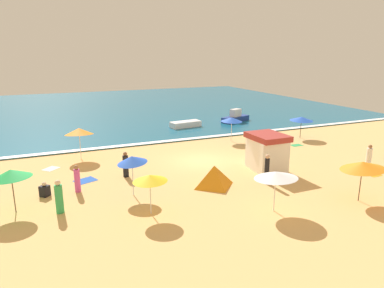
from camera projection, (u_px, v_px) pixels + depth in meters
The scene contains 25 objects.
ground_plane at pixel (201, 161), 25.89m from camera, with size 60.00×60.00×0.00m, color #E5B26B.
ocean_water at pixel (119, 107), 50.72m from camera, with size 60.00×44.00×0.10m, color #196084.
wave_breaker_foam at pixel (171, 140), 31.46m from camera, with size 57.00×0.70×0.01m, color white.
lifeguard_cabana at pixel (267, 152), 23.75m from camera, with size 2.19×2.67×2.47m.
beach_umbrella_0 at pixel (132, 160), 19.23m from camera, with size 1.91×1.88×2.35m.
beach_umbrella_1 at pixel (79, 131), 25.98m from camera, with size 2.36×2.39×2.44m.
beach_umbrella_2 at pixel (150, 178), 16.96m from camera, with size 2.09×2.08×2.07m.
beach_umbrella_4 at pixel (301, 119), 32.36m from camera, with size 2.12×2.13×2.03m.
beach_umbrella_5 at pixel (276, 175), 17.30m from camera, with size 2.89×2.90×2.17m.
beach_umbrella_6 at pixel (232, 120), 31.22m from camera, with size 2.52×2.53×2.17m.
beach_umbrella_7 at pixel (363, 166), 18.48m from camera, with size 3.20×3.19×2.32m.
beach_umbrella_8 at pixel (11, 174), 17.09m from camera, with size 2.74×2.74×2.31m.
beach_tent at pixel (214, 176), 20.88m from camera, with size 2.02×1.88×1.29m.
beachgoer_1 at pixel (267, 169), 21.27m from camera, with size 0.39×0.39×1.83m.
beachgoer_2 at pixel (77, 179), 20.01m from camera, with size 0.46×0.46×1.60m.
beachgoer_3 at pixel (45, 190), 19.50m from camera, with size 0.63×0.63×0.83m.
beachgoer_4 at pixel (369, 156), 24.48m from camera, with size 0.49×0.49×1.57m.
beachgoer_5 at pixel (126, 165), 22.46m from camera, with size 0.43×0.43×1.65m.
beachgoer_6 at pixel (59, 198), 17.38m from camera, with size 0.51×0.51×1.72m.
beach_towel_0 at pixel (86, 180), 21.94m from camera, with size 1.54×1.38×0.01m.
beach_towel_1 at pixel (51, 169), 24.16m from camera, with size 1.30×1.29×0.01m.
beach_towel_2 at pixel (296, 145), 30.25m from camera, with size 1.03×0.72×0.01m.
beach_towel_3 at pixel (367, 172), 23.43m from camera, with size 0.83×1.77×0.01m.
small_boat_0 at pixel (185, 124), 37.13m from camera, with size 3.35×1.66×0.59m.
small_boat_1 at pixel (235, 117), 40.04m from camera, with size 3.81×2.52×1.41m.
Camera 1 is at (-10.49, -22.41, 7.75)m, focal length 33.03 mm.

